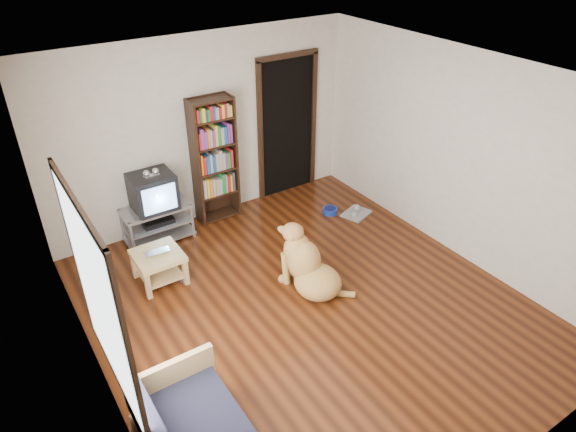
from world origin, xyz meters
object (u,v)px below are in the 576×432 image
tv_stand (158,222)px  crt_tv (152,191)px  bookshelf (214,154)px  coffee_table (159,262)px  dog_bowl (330,211)px  laptop (158,254)px  dog (308,267)px  grey_rag (356,214)px

tv_stand → crt_tv: 0.47m
bookshelf → coffee_table: bookshelf is taller
dog_bowl → crt_tv: 2.59m
laptop → dog: 1.78m
dog_bowl → coffee_table: 2.71m
laptop → tv_stand: 0.98m
bookshelf → coffee_table: bearing=-142.7°
laptop → bookshelf: 1.73m
dog_bowl → tv_stand: tv_stand is taller
grey_rag → tv_stand: bearing=159.6°
grey_rag → crt_tv: bearing=159.2°
dog_bowl → coffee_table: (-2.70, -0.14, 0.24)m
tv_stand → dog: dog is taller
grey_rag → bookshelf: size_ratio=0.22×
laptop → grey_rag: size_ratio=0.74×
crt_tv → dog: size_ratio=0.61×
dog_bowl → coffee_table: coffee_table is taller
laptop → grey_rag: laptop is taller
tv_stand → dog_bowl: bearing=-17.4°
bookshelf → coffee_table: size_ratio=3.27×
crt_tv → dog: (1.09, -2.01, -0.43)m
laptop → grey_rag: (3.00, -0.08, -0.40)m
bookshelf → dog: bearing=-86.2°
bookshelf → dog_bowl: bearing=-30.5°
laptop → crt_tv: crt_tv is taller
laptop → tv_stand: (0.33, 0.91, -0.14)m
dog → bookshelf: bearing=93.8°
coffee_table → dog_bowl: bearing=2.9°
dog → grey_rag: bearing=32.0°
coffee_table → dog: dog is taller
crt_tv → dog: crt_tv is taller
crt_tv → coffee_table: size_ratio=1.05×
bookshelf → dog: (0.14, -2.08, -0.69)m
coffee_table → dog: bearing=-38.1°
tv_stand → bookshelf: (0.95, 0.09, 0.73)m
dog_bowl → crt_tv: (-2.37, 0.77, 0.70)m
laptop → dog_bowl: (2.70, 0.17, -0.37)m
dog_bowl → laptop: bearing=-176.5°
grey_rag → tv_stand: 2.86m
grey_rag → bookshelf: (-1.72, 1.09, 0.99)m
dog_bowl → grey_rag: bearing=-39.8°
coffee_table → dog: size_ratio=0.58×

